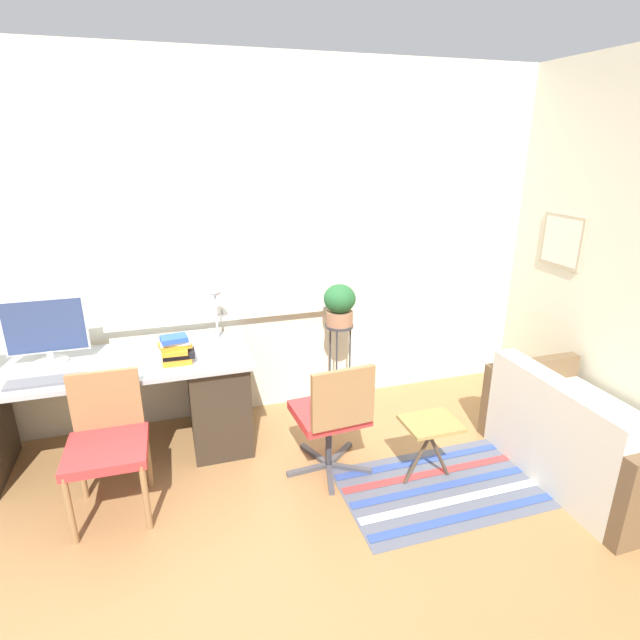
# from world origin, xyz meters

# --- Properties ---
(ground_plane) EXTENTS (14.00, 14.00, 0.00)m
(ground_plane) POSITION_xyz_m (0.00, 0.00, 0.00)
(ground_plane) COLOR #9E7042
(wall_back_with_window) EXTENTS (9.00, 0.12, 2.70)m
(wall_back_with_window) POSITION_xyz_m (0.01, 0.78, 1.35)
(wall_back_with_window) COLOR beige
(wall_back_with_window) RESTS_ON ground_plane
(wall_right_with_picture) EXTENTS (0.08, 9.00, 2.70)m
(wall_right_with_picture) POSITION_xyz_m (2.84, 0.00, 1.35)
(wall_right_with_picture) COLOR beige
(wall_right_with_picture) RESTS_ON ground_plane
(desk) EXTENTS (2.08, 0.70, 0.72)m
(desk) POSITION_xyz_m (-0.72, 0.35, 0.39)
(desk) COLOR #9EA3A8
(desk) RESTS_ON ground_plane
(monitor) EXTENTS (0.50, 0.21, 0.44)m
(monitor) POSITION_xyz_m (-0.97, 0.46, 0.95)
(monitor) COLOR silver
(monitor) RESTS_ON desk
(keyboard) EXTENTS (0.44, 0.13, 0.02)m
(keyboard) POSITION_xyz_m (-0.96, 0.15, 0.73)
(keyboard) COLOR slate
(keyboard) RESTS_ON desk
(mouse) EXTENTS (0.04, 0.06, 0.03)m
(mouse) POSITION_xyz_m (-0.68, 0.14, 0.74)
(mouse) COLOR silver
(mouse) RESTS_ON desk
(desk_lamp) EXTENTS (0.14, 0.14, 0.41)m
(desk_lamp) POSITION_xyz_m (0.13, 0.53, 0.99)
(desk_lamp) COLOR #ADADB2
(desk_lamp) RESTS_ON desk
(book_stack) EXTENTS (0.23, 0.19, 0.19)m
(book_stack) POSITION_xyz_m (-0.18, 0.21, 0.81)
(book_stack) COLOR orange
(book_stack) RESTS_ON desk
(desk_chair_wooden) EXTENTS (0.45, 0.46, 0.83)m
(desk_chair_wooden) POSITION_xyz_m (-0.61, -0.20, 0.46)
(desk_chair_wooden) COLOR olive
(desk_chair_wooden) RESTS_ON ground_plane
(office_chair_swivel) EXTENTS (0.56, 0.58, 0.83)m
(office_chair_swivel) POSITION_xyz_m (0.75, -0.28, 0.44)
(office_chair_swivel) COLOR #47474C
(office_chair_swivel) RESTS_ON ground_plane
(couch_loveseat) EXTENTS (0.78, 1.29, 0.71)m
(couch_loveseat) POSITION_xyz_m (2.33, -0.78, 0.26)
(couch_loveseat) COLOR silver
(couch_loveseat) RESTS_ON ground_plane
(plant_stand) EXTENTS (0.22, 0.22, 0.75)m
(plant_stand) POSITION_xyz_m (1.07, 0.52, 0.63)
(plant_stand) COLOR #333338
(plant_stand) RESTS_ON ground_plane
(potted_plant) EXTENTS (0.25, 0.25, 0.32)m
(potted_plant) POSITION_xyz_m (1.07, 0.52, 0.92)
(potted_plant) COLOR #9E6B4C
(potted_plant) RESTS_ON plant_stand
(floor_rug_striped) EXTENTS (1.56, 0.78, 0.01)m
(floor_rug_striped) POSITION_xyz_m (1.51, -0.64, 0.00)
(floor_rug_striped) COLOR #565B6B
(floor_rug_striped) RESTS_ON ground_plane
(folding_stool) EXTENTS (0.35, 0.29, 0.44)m
(folding_stool) POSITION_xyz_m (1.32, -0.53, 0.38)
(folding_stool) COLOR olive
(folding_stool) RESTS_ON ground_plane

